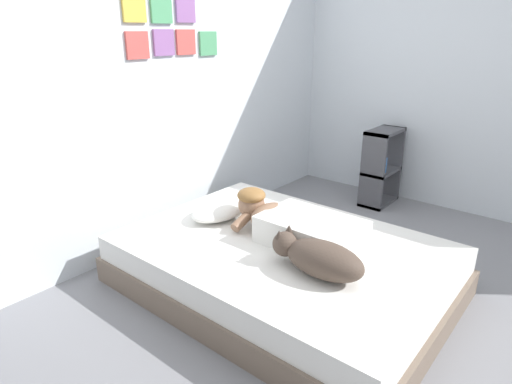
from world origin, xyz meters
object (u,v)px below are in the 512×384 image
coffee_cup (238,211)px  person_lying (293,224)px  bed (283,265)px  pillow (221,209)px  cell_phone (340,269)px  dog (319,258)px  bookshelf (381,167)px

coffee_cup → person_lying: bearing=-95.6°
bed → pillow: pillow is taller
bed → cell_phone: size_ratio=14.90×
coffee_cup → dog: bearing=-110.0°
bed → bookshelf: (1.86, 0.17, 0.21)m
coffee_cup → bed: bearing=-105.4°
person_lying → dog: bearing=-126.9°
cell_phone → bookshelf: bearing=18.1°
cell_phone → bookshelf: size_ratio=0.19×
pillow → cell_phone: 1.08m
person_lying → coffee_cup: person_lying is taller
person_lying → bookshelf: (1.77, 0.18, -0.07)m
dog → bookshelf: bookshelf is taller
pillow → dog: dog is taller
dog → cell_phone: dog is taller
pillow → person_lying: bearing=-86.6°
bed → person_lying: (0.09, -0.01, 0.28)m
cell_phone → dog: bearing=148.2°
pillow → cell_phone: bearing=-96.4°
pillow → bookshelf: bookshelf is taller
dog → coffee_cup: 0.97m
bed → dog: size_ratio=3.63×
pillow → coffee_cup: bearing=-43.4°
bed → bookshelf: size_ratio=2.78×
pillow → bed: bearing=-95.2°
pillow → coffee_cup: pillow is taller
dog → cell_phone: size_ratio=4.11×
cell_phone → bookshelf: 2.02m
person_lying → cell_phone: bearing=-109.4°
pillow → cell_phone: (-0.12, -1.07, -0.05)m
dog → coffee_cup: bearing=70.0°
person_lying → cell_phone: person_lying is taller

